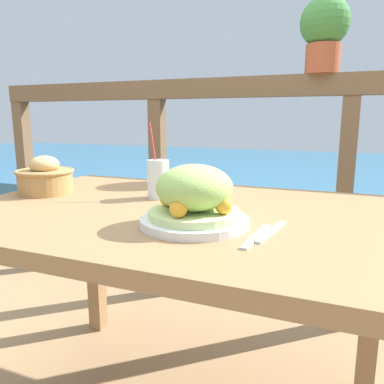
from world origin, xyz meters
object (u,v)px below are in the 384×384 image
salad_plate (194,199)px  bread_basket (45,178)px  potted_plant (324,31)px  drink_glass (158,179)px

salad_plate → bread_basket: 0.64m
salad_plate → potted_plant: size_ratio=0.86×
salad_plate → bread_basket: (-0.62, 0.17, -0.01)m
drink_glass → potted_plant: size_ratio=0.79×
drink_glass → bread_basket: size_ratio=1.26×
drink_glass → bread_basket: 0.40m
drink_glass → potted_plant: bearing=57.3°
drink_glass → bread_basket: (-0.39, -0.07, -0.01)m
salad_plate → potted_plant: potted_plant is taller
potted_plant → drink_glass: bearing=-122.7°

